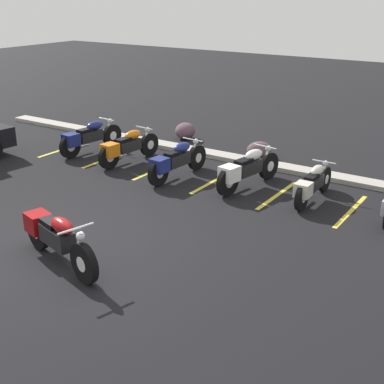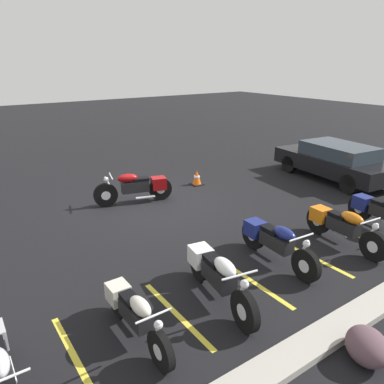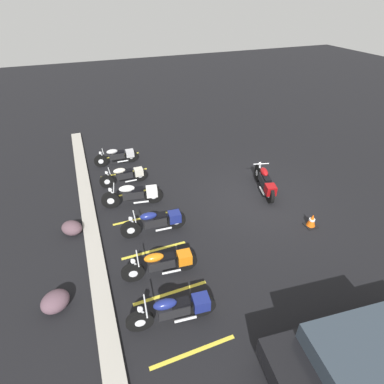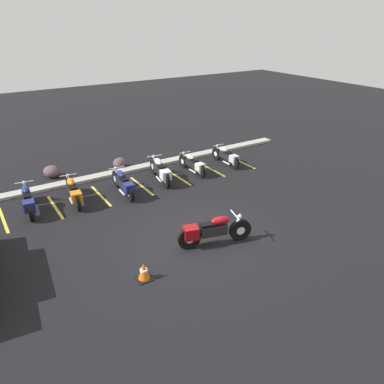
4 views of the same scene
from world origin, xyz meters
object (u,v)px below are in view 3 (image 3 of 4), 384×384
Objects in this scene: parked_bike_1 at (164,263)px; parked_bike_3 at (135,194)px; parked_bike_4 at (126,175)px; traffic_cone at (312,221)px; parked_bike_0 at (176,309)px; parked_bike_2 at (157,221)px; parked_bike_5 at (118,156)px; car_black at (370,358)px; motorcycle_maroon_featured at (265,182)px; landscape_rock_0 at (55,301)px; landscape_rock_1 at (72,228)px.

parked_bike_3 is (3.66, 0.04, 0.02)m from parked_bike_1.
parked_bike_4 is 3.96× the size of traffic_cone.
parked_bike_0 is 1.01× the size of parked_bike_2.
parked_bike_5 is (1.87, 0.01, 0.00)m from parked_bike_4.
parked_bike_0 is at bearing 147.59° from car_black.
parked_bike_2 reaches higher than traffic_cone.
parked_bike_1 is at bearing 90.51° from parked_bike_4.
parked_bike_5 is (7.17, 0.11, -0.04)m from parked_bike_1.
parked_bike_0 is 4.26m from car_black.
parked_bike_4 is at bearing -78.81° from parked_bike_3.
car_black is at bearing 179.96° from motorcycle_maroon_featured.
landscape_rock_0 is 1.44× the size of traffic_cone.
parked_bike_4 is (2.66, 5.15, -0.07)m from motorcycle_maroon_featured.
parked_bike_0 is 4.45× the size of traffic_cone.
parked_bike_5 is at bearing 63.99° from motorcycle_maroon_featured.
parked_bike_0 is 4.94m from landscape_rock_1.
car_black is (-11.38, -3.29, 0.26)m from parked_bike_5.
parked_bike_0 reaches higher than landscape_rock_1.
parked_bike_5 is 2.76× the size of landscape_rock_0.
parked_bike_1 is 3.02× the size of landscape_rock_0.
parked_bike_2 is 4.40× the size of traffic_cone.
landscape_rock_0 is at bearing 34.04° from parked_bike_2.
parked_bike_5 is at bearing -90.05° from parked_bike_4.
parked_bike_2 is at bearing -94.00° from parked_bike_1.
traffic_cone is at bearing -172.30° from parked_bike_1.
landscape_rock_1 is at bearing -10.61° from landscape_rock_0.
motorcycle_maroon_featured is 3.19× the size of landscape_rock_1.
parked_bike_0 reaches higher than traffic_cone.
parked_bike_4 is 7.53m from traffic_cone.
parked_bike_0 is at bearing 107.49° from traffic_cone.
traffic_cone is (1.76, -5.58, -0.24)m from parked_bike_0.
traffic_cone is (4.41, -2.26, -0.45)m from car_black.
parked_bike_4 is 3.41m from landscape_rock_1.
parked_bike_2 is at bearing 114.75° from motorcycle_maroon_featured.
car_black is 6.24× the size of landscape_rock_1.
parked_bike_3 is (1.02, 5.10, -0.01)m from motorcycle_maroon_featured.
motorcycle_maroon_featured reaches higher than parked_bike_0.
motorcycle_maroon_featured is at bearing 80.92° from car_black.
traffic_cone is (-3.46, -5.49, -0.25)m from parked_bike_3.
landscape_rock_0 is (-1.92, 3.27, -0.21)m from parked_bike_2.
parked_bike_4 is 2.80× the size of landscape_rock_1.
parked_bike_3 is 8.50m from car_black.
parked_bike_2 reaches higher than landscape_rock_0.
parked_bike_4 is 6.10m from landscape_rock_0.
parked_bike_3 is 1.65m from parked_bike_4.
parked_bike_3 reaches higher than parked_bike_0.
traffic_cone is at bearing 136.87° from parked_bike_4.
traffic_cone is (-5.10, -5.54, -0.18)m from parked_bike_4.
parked_bike_0 is 6.86m from parked_bike_4.
traffic_cone is at bearing -155.68° from motorcycle_maroon_featured.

